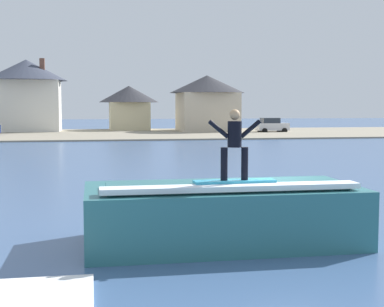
# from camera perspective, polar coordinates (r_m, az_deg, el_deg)

# --- Properties ---
(ground_plane) EXTENTS (260.00, 260.00, 0.00)m
(ground_plane) POSITION_cam_1_polar(r_m,az_deg,el_deg) (14.56, 7.12, -8.24)
(ground_plane) COLOR #405E8A
(wave_crest) EXTENTS (6.48, 3.03, 1.56)m
(wave_crest) POSITION_cam_1_polar(r_m,az_deg,el_deg) (13.43, 3.13, -6.14)
(wave_crest) COLOR #2D6D73
(wave_crest) RESTS_ON ground_plane
(surfboard) EXTENTS (1.89, 0.47, 0.06)m
(surfboard) POSITION_cam_1_polar(r_m,az_deg,el_deg) (12.74, 4.38, -2.86)
(surfboard) COLOR #33A5CC
(surfboard) RESTS_ON wave_crest
(surfer) EXTENTS (1.23, 0.32, 1.61)m
(surfer) POSITION_cam_1_polar(r_m,az_deg,el_deg) (12.63, 4.38, 1.31)
(surfer) COLOR black
(surfer) RESTS_ON surfboard
(shoreline_bank) EXTENTS (120.00, 24.71, 0.15)m
(shoreline_bank) POSITION_cam_1_polar(r_m,az_deg,el_deg) (65.50, -6.46, 2.02)
(shoreline_bank) COLOR gray
(shoreline_bank) RESTS_ON ground_plane
(car_far_shore) EXTENTS (3.89, 2.21, 1.86)m
(car_far_shore) POSITION_cam_1_polar(r_m,az_deg,el_deg) (69.34, 8.15, 2.88)
(car_far_shore) COLOR silver
(car_far_shore) RESTS_ON ground_plane
(house_with_chimney) EXTENTS (10.04, 10.04, 9.19)m
(house_with_chimney) POSITION_cam_1_polar(r_m,az_deg,el_deg) (73.03, -16.56, 6.23)
(house_with_chimney) COLOR silver
(house_with_chimney) RESTS_ON ground_plane
(house_gabled_white) EXTENTS (9.56, 9.56, 7.21)m
(house_gabled_white) POSITION_cam_1_polar(r_m,az_deg,el_deg) (71.50, 1.54, 5.46)
(house_gabled_white) COLOR beige
(house_gabled_white) RESTS_ON ground_plane
(house_small_cottage) EXTENTS (7.99, 7.99, 6.00)m
(house_small_cottage) POSITION_cam_1_polar(r_m,az_deg,el_deg) (75.25, -6.47, 4.98)
(house_small_cottage) COLOR beige
(house_small_cottage) RESTS_ON ground_plane
(whitewater_patch) EXTENTS (2.00, 2.18, 0.10)m
(whitewater_patch) POSITION_cam_1_polar(r_m,az_deg,el_deg) (10.06, -15.92, -14.14)
(whitewater_patch) COLOR white
(whitewater_patch) RESTS_ON ground_plane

